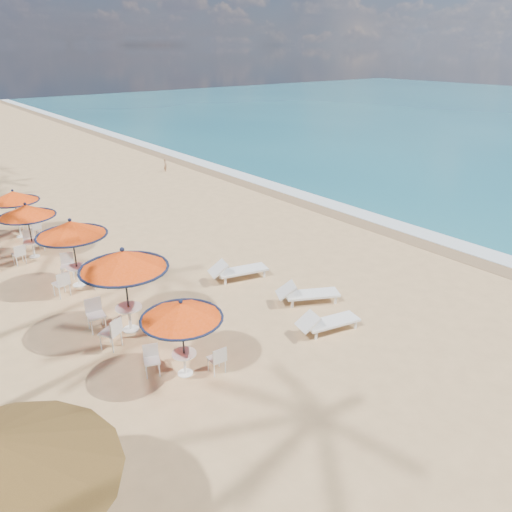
{
  "coord_description": "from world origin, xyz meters",
  "views": [
    {
      "loc": [
        -9.8,
        -9.34,
        7.92
      ],
      "look_at": [
        -0.03,
        3.18,
        1.2
      ],
      "focal_mm": 35.0,
      "sensor_mm": 36.0,
      "label": 1
    }
  ],
  "objects": [
    {
      "name": "station_1",
      "position": [
        -4.84,
        3.2,
        1.97
      ],
      "size": [
        2.58,
        2.58,
        2.69
      ],
      "color": "black",
      "rests_on": "ground"
    },
    {
      "name": "ground",
      "position": [
        0.0,
        0.0,
        0.0
      ],
      "size": [
        160.0,
        160.0,
        0.0
      ],
      "primitive_type": "plane",
      "color": "tan",
      "rests_on": "ground"
    },
    {
      "name": "wetsand_band",
      "position": [
        8.4,
        10.0,
        0.0
      ],
      "size": [
        1.4,
        140.0,
        0.02
      ],
      "primitive_type": "cube",
      "color": "olive",
      "rests_on": "ground"
    },
    {
      "name": "station_0",
      "position": [
        -4.61,
        0.32,
        1.67
      ],
      "size": [
        2.1,
        2.1,
        2.19
      ],
      "color": "black",
      "rests_on": "ground"
    },
    {
      "name": "person",
      "position": [
        5.95,
        20.84,
        0.47
      ],
      "size": [
        0.3,
        0.39,
        0.94
      ],
      "primitive_type": "imported",
      "rotation": [
        0.0,
        0.0,
        1.31
      ],
      "color": "#956A4B",
      "rests_on": "ground"
    },
    {
      "name": "station_3",
      "position": [
        -5.43,
        10.95,
        1.68
      ],
      "size": [
        2.2,
        2.23,
        2.29
      ],
      "color": "black",
      "rests_on": "ground"
    },
    {
      "name": "station_4",
      "position": [
        -5.17,
        13.67,
        1.67
      ],
      "size": [
        2.1,
        2.1,
        2.19
      ],
      "color": "black",
      "rests_on": "ground"
    },
    {
      "name": "lounger_mid",
      "position": [
        0.56,
        1.26,
        0.35
      ],
      "size": [
        2.16,
        1.55,
        0.75
      ],
      "rotation": [
        0.0,
        0.0,
        -0.48
      ],
      "color": "white",
      "rests_on": "ground"
    },
    {
      "name": "lounger_near",
      "position": [
        -0.22,
        -0.45,
        0.33
      ],
      "size": [
        2.07,
        1.03,
        0.71
      ],
      "rotation": [
        0.0,
        0.0,
        -0.22
      ],
      "color": "white",
      "rests_on": "ground"
    },
    {
      "name": "station_2",
      "position": [
        -4.94,
        7.18,
        1.85
      ],
      "size": [
        2.42,
        2.42,
        2.53
      ],
      "color": "black",
      "rests_on": "ground"
    },
    {
      "name": "lounger_far",
      "position": [
        -0.19,
        4.15,
        0.36
      ],
      "size": [
        2.27,
        1.2,
        0.78
      ],
      "rotation": [
        0.0,
        0.0,
        -0.25
      ],
      "color": "white",
      "rests_on": "ground"
    },
    {
      "name": "foam_strip",
      "position": [
        9.3,
        10.0,
        0.0
      ],
      "size": [
        1.2,
        140.0,
        0.04
      ],
      "primitive_type": "cube",
      "color": "white",
      "rests_on": "ground"
    }
  ]
}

